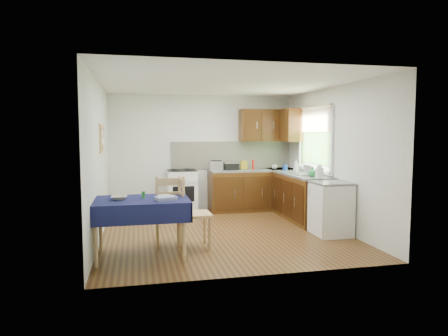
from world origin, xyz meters
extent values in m
plane|color=#462412|center=(0.00, 0.00, 0.00)|extent=(4.20, 4.20, 0.00)
cube|color=white|center=(0.00, 0.00, 2.50)|extent=(4.00, 4.20, 0.02)
cube|color=silver|center=(0.00, 2.10, 1.25)|extent=(4.00, 0.02, 2.50)
cube|color=silver|center=(0.00, -2.10, 1.25)|extent=(4.00, 0.02, 2.50)
cube|color=silver|center=(-2.00, 0.00, 1.25)|extent=(0.02, 4.20, 2.50)
cube|color=silver|center=(2.00, 0.00, 1.25)|extent=(0.02, 4.20, 2.50)
cube|color=#351809|center=(1.05, 1.80, 0.43)|extent=(1.90, 0.60, 0.86)
cube|color=#351809|center=(1.70, 0.65, 0.43)|extent=(0.60, 1.70, 0.86)
cube|color=slate|center=(1.05, 1.80, 0.88)|extent=(1.90, 0.60, 0.04)
cube|color=slate|center=(1.70, 0.65, 0.88)|extent=(0.60, 1.70, 0.04)
cube|color=slate|center=(1.70, 1.80, 0.88)|extent=(0.60, 0.60, 0.04)
cube|color=#F1E7CC|center=(0.65, 2.08, 1.20)|extent=(2.70, 0.02, 0.60)
cube|color=#351809|center=(1.40, 1.93, 1.85)|extent=(1.20, 0.35, 0.70)
cube|color=#351809|center=(1.82, 1.50, 1.85)|extent=(0.35, 0.50, 0.70)
cube|color=white|center=(-0.50, 1.80, 0.45)|extent=(0.60, 0.60, 0.90)
cube|color=black|center=(-0.50, 1.80, 0.91)|extent=(0.58, 0.58, 0.02)
cube|color=black|center=(-0.50, 1.50, 0.45)|extent=(0.44, 0.01, 0.32)
cube|color=#335A25|center=(1.99, 0.70, 1.50)|extent=(0.01, 1.40, 0.85)
cube|color=white|center=(1.97, 0.70, 2.15)|extent=(0.04, 1.48, 0.06)
cube|color=white|center=(1.97, 0.70, 0.95)|extent=(0.04, 1.48, 0.06)
cube|color=beige|center=(1.96, 0.70, 1.93)|extent=(0.02, 1.36, 0.44)
cube|color=white|center=(1.70, -0.55, 0.42)|extent=(0.55, 0.58, 0.85)
cube|color=slate|center=(1.70, -0.55, 0.87)|extent=(0.58, 0.60, 0.03)
cube|color=tan|center=(-1.98, 0.30, 1.60)|extent=(0.02, 0.62, 0.47)
cube|color=#AD8648|center=(-1.96, 0.30, 1.60)|extent=(0.01, 0.56, 0.41)
cube|color=white|center=(-1.95, 0.22, 1.62)|extent=(0.00, 0.18, 0.24)
cube|color=white|center=(-1.95, 0.42, 1.50)|extent=(0.00, 0.15, 0.20)
cube|color=#0D1537|center=(-1.38, -1.04, 0.78)|extent=(1.27, 0.85, 0.03)
cube|color=#0D1537|center=(-1.38, -1.47, 0.66)|extent=(1.31, 0.02, 0.26)
cube|color=#0D1537|center=(-1.38, -0.60, 0.66)|extent=(1.31, 0.02, 0.26)
cube|color=#0D1537|center=(-2.03, -1.04, 0.66)|extent=(0.02, 0.89, 0.26)
cube|color=#0D1537|center=(-0.74, -1.04, 0.66)|extent=(0.02, 0.89, 0.26)
cylinder|color=tan|center=(-1.94, -1.38, 0.38)|extent=(0.05, 0.05, 0.76)
cylinder|color=tan|center=(-0.83, -1.38, 0.38)|extent=(0.05, 0.05, 0.76)
cylinder|color=tan|center=(-1.94, -0.69, 0.38)|extent=(0.05, 0.05, 0.76)
cylinder|color=tan|center=(-0.83, -0.69, 0.38)|extent=(0.05, 0.05, 0.76)
cube|color=tan|center=(-0.94, -0.55, 0.50)|extent=(0.48, 0.48, 0.04)
cube|color=tan|center=(-0.95, -0.75, 0.89)|extent=(0.42, 0.05, 0.33)
cylinder|color=tan|center=(-0.75, -0.36, 0.25)|extent=(0.04, 0.04, 0.50)
cylinder|color=tan|center=(-1.13, -0.35, 0.25)|extent=(0.04, 0.04, 0.50)
cylinder|color=tan|center=(-0.76, -0.74, 0.25)|extent=(0.04, 0.04, 0.50)
cylinder|color=tan|center=(-1.14, -0.73, 0.25)|extent=(0.04, 0.04, 0.50)
cube|color=tan|center=(-0.60, -0.78, 0.49)|extent=(0.47, 0.47, 0.04)
cube|color=tan|center=(-0.80, -0.78, 0.88)|extent=(0.04, 0.42, 0.33)
cylinder|color=tan|center=(-0.41, -0.96, 0.25)|extent=(0.04, 0.04, 0.49)
cylinder|color=tan|center=(-0.42, -0.59, 0.25)|extent=(0.04, 0.04, 0.49)
cylinder|color=tan|center=(-0.78, -0.97, 0.25)|extent=(0.04, 0.04, 0.49)
cylinder|color=tan|center=(-0.79, -0.59, 0.25)|extent=(0.04, 0.04, 0.49)
cube|color=silver|center=(0.22, 1.75, 1.00)|extent=(0.28, 0.17, 0.19)
cube|color=black|center=(0.22, 1.75, 1.10)|extent=(0.23, 0.02, 0.02)
cube|color=black|center=(0.56, 1.77, 0.97)|extent=(0.29, 0.25, 0.13)
cube|color=silver|center=(0.56, 1.77, 1.05)|extent=(0.29, 0.25, 0.03)
cylinder|color=red|center=(1.02, 1.67, 1.01)|extent=(0.05, 0.05, 0.21)
cube|color=gold|center=(0.88, 1.90, 0.99)|extent=(0.15, 0.11, 0.18)
cube|color=gray|center=(1.72, 0.40, 0.91)|extent=(0.41, 0.31, 0.02)
cylinder|color=white|center=(1.72, 0.40, 1.00)|extent=(0.05, 0.20, 0.19)
cylinder|color=white|center=(1.70, -0.10, 0.99)|extent=(0.14, 0.14, 0.18)
sphere|color=white|center=(1.70, -0.10, 1.10)|extent=(0.09, 0.09, 0.09)
imported|color=silver|center=(1.51, 1.70, 0.95)|extent=(0.13, 0.13, 0.10)
imported|color=white|center=(1.65, 0.83, 1.04)|extent=(0.14, 0.14, 0.28)
imported|color=#1B3D9D|center=(1.62, 1.34, 0.99)|extent=(0.10, 0.09, 0.17)
imported|color=#279043|center=(1.69, 0.16, 0.99)|extent=(0.15, 0.15, 0.18)
imported|color=beige|center=(-1.66, -1.05, 0.82)|extent=(0.23, 0.23, 0.05)
imported|color=white|center=(-1.13, -0.91, 0.80)|extent=(0.18, 0.24, 0.02)
cylinder|color=#238232|center=(-1.34, -0.98, 0.84)|extent=(0.05, 0.05, 0.10)
cube|color=navy|center=(-1.05, -1.20, 0.82)|extent=(0.31, 0.27, 0.05)
camera|label=1|loc=(-1.42, -6.50, 1.69)|focal=32.00mm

